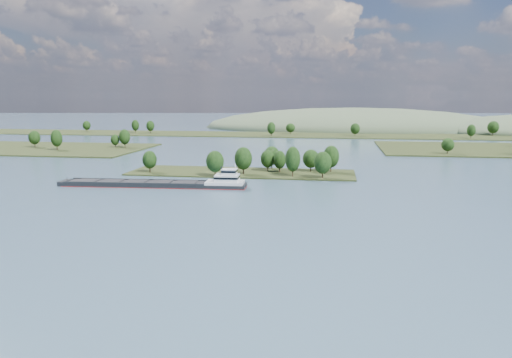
# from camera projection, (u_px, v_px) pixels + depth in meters

# --- Properties ---
(ground) EXTENTS (1800.00, 1800.00, 0.00)m
(ground) POSITION_uv_depth(u_px,v_px,m) (208.00, 201.00, 164.37)
(ground) COLOR #3B5166
(ground) RESTS_ON ground
(tree_island) EXTENTS (100.00, 32.90, 13.95)m
(tree_island) POSITION_uv_depth(u_px,v_px,m) (258.00, 165.00, 219.97)
(tree_island) COLOR #242D14
(tree_island) RESTS_ON ground
(back_shoreline) EXTENTS (900.00, 60.00, 14.24)m
(back_shoreline) POSITION_uv_depth(u_px,v_px,m) (298.00, 135.00, 435.37)
(back_shoreline) COLOR #242D14
(back_shoreline) RESTS_ON ground
(hill_west) EXTENTS (320.00, 160.00, 44.00)m
(hill_west) POSITION_uv_depth(u_px,v_px,m) (354.00, 129.00, 525.21)
(hill_west) COLOR #435339
(hill_west) RESTS_ON ground
(cargo_barge) EXTENTS (72.66, 12.92, 9.78)m
(cargo_barge) POSITION_uv_depth(u_px,v_px,m) (166.00, 183.00, 189.93)
(cargo_barge) COLOR black
(cargo_barge) RESTS_ON ground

